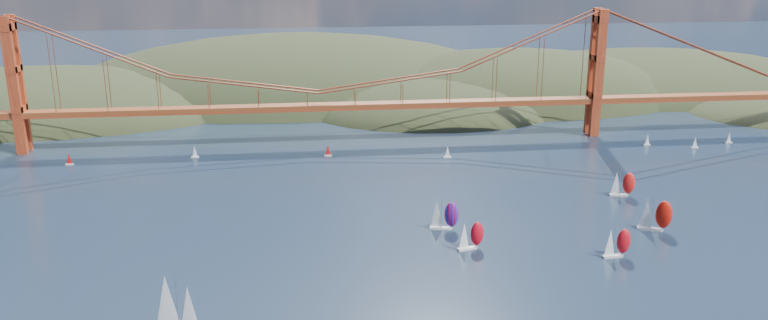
{
  "coord_description": "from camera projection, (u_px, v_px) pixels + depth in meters",
  "views": [
    {
      "loc": [
        -9.15,
        -128.25,
        84.38
      ],
      "look_at": [
        16.71,
        90.0,
        18.47
      ],
      "focal_mm": 35.0,
      "sensor_mm": 36.0,
      "label": 1
    }
  ],
  "objects": [
    {
      "name": "distant_boat_6",
      "position": [
        729.0,
        138.0,
        317.04
      ],
      "size": [
        3.0,
        2.0,
        4.7
      ],
      "color": "silver",
      "rests_on": "ground"
    },
    {
      "name": "bridge",
      "position": [
        314.0,
        68.0,
        309.02
      ],
      "size": [
        552.0,
        12.0,
        55.0
      ],
      "color": "brown",
      "rests_on": "ground"
    },
    {
      "name": "headlands",
      "position": [
        394.0,
        116.0,
        420.61
      ],
      "size": [
        725.0,
        225.0,
        96.0
      ],
      "color": "black",
      "rests_on": "ground"
    },
    {
      "name": "distant_boat_9",
      "position": [
        328.0,
        150.0,
        298.21
      ],
      "size": [
        3.0,
        2.0,
        4.7
      ],
      "color": "silver",
      "rests_on": "ground"
    },
    {
      "name": "distant_boat_8",
      "position": [
        447.0,
        152.0,
        296.15
      ],
      "size": [
        3.0,
        2.0,
        4.7
      ],
      "color": "silver",
      "rests_on": "ground"
    },
    {
      "name": "sloop_navy",
      "position": [
        173.0,
        305.0,
        164.22
      ],
      "size": [
        9.97,
        5.88,
        15.23
      ],
      "rotation": [
        0.0,
        0.0,
        -0.08
      ],
      "color": "black",
      "rests_on": "ground"
    },
    {
      "name": "distant_boat_3",
      "position": [
        195.0,
        152.0,
        296.23
      ],
      "size": [
        3.0,
        2.0,
        4.7
      ],
      "color": "silver",
      "rests_on": "ground"
    },
    {
      "name": "racer_0",
      "position": [
        470.0,
        235.0,
        208.84
      ],
      "size": [
        8.0,
        4.53,
        8.97
      ],
      "rotation": [
        0.0,
        0.0,
        0.25
      ],
      "color": "white",
      "rests_on": "ground"
    },
    {
      "name": "racer_rwb",
      "position": [
        444.0,
        215.0,
        223.03
      ],
      "size": [
        8.77,
        4.92,
        9.83
      ],
      "rotation": [
        0.0,
        0.0,
        -0.24
      ],
      "color": "white",
      "rests_on": "ground"
    },
    {
      "name": "distant_boat_4",
      "position": [
        647.0,
        140.0,
        313.7
      ],
      "size": [
        3.0,
        2.0,
        4.7
      ],
      "color": "silver",
      "rests_on": "ground"
    },
    {
      "name": "distant_boat_2",
      "position": [
        69.0,
        159.0,
        286.83
      ],
      "size": [
        3.0,
        2.0,
        4.7
      ],
      "color": "silver",
      "rests_on": "ground"
    },
    {
      "name": "racer_1",
      "position": [
        617.0,
        242.0,
        203.75
      ],
      "size": [
        8.03,
        3.64,
        9.09
      ],
      "rotation": [
        0.0,
        0.0,
        0.11
      ],
      "color": "silver",
      "rests_on": "ground"
    },
    {
      "name": "racer_3",
      "position": [
        622.0,
        184.0,
        251.71
      ],
      "size": [
        8.38,
        4.12,
        9.43
      ],
      "rotation": [
        0.0,
        0.0,
        -0.16
      ],
      "color": "silver",
      "rests_on": "ground"
    },
    {
      "name": "distant_boat_5",
      "position": [
        695.0,
        143.0,
        309.54
      ],
      "size": [
        3.0,
        2.0,
        4.7
      ],
      "color": "silver",
      "rests_on": "ground"
    },
    {
      "name": "racer_2",
      "position": [
        655.0,
        214.0,
        221.99
      ],
      "size": [
        9.75,
        6.99,
        10.94
      ],
      "rotation": [
        0.0,
        0.0,
        -0.44
      ],
      "color": "silver",
      "rests_on": "ground"
    }
  ]
}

